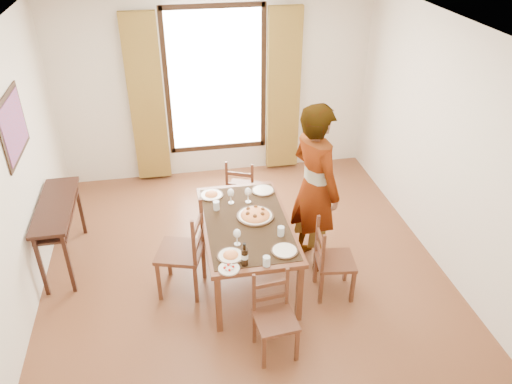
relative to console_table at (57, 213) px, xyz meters
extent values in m
plane|color=#5D2D1D|center=(2.03, -0.60, -0.68)|extent=(5.00, 5.00, 0.00)
cube|color=beige|center=(2.03, 1.90, 0.67)|extent=(4.50, 0.10, 2.70)
cube|color=beige|center=(2.03, -3.10, 0.67)|extent=(4.50, 0.10, 2.70)
cube|color=beige|center=(-0.22, -0.60, 0.67)|extent=(0.10, 5.00, 2.70)
cube|color=beige|center=(4.28, -0.60, 0.67)|extent=(0.10, 5.00, 2.70)
cube|color=white|center=(2.03, -0.60, 2.04)|extent=(4.50, 5.00, 0.04)
cube|color=white|center=(2.03, 1.87, 0.77)|extent=(1.30, 0.04, 2.00)
cube|color=olive|center=(1.05, 1.81, 0.57)|extent=(0.48, 0.10, 2.40)
cube|color=olive|center=(3.01, 1.81, 0.57)|extent=(0.48, 0.10, 2.40)
cube|color=black|center=(-0.21, 0.00, 1.07)|extent=(0.02, 0.86, 0.66)
cube|color=red|center=(-0.20, 0.00, 1.07)|extent=(0.01, 0.76, 0.56)
cube|color=black|center=(0.00, 0.00, 0.10)|extent=(0.38, 1.20, 0.04)
cube|color=black|center=(0.00, 0.00, -0.02)|extent=(0.34, 1.10, 0.03)
cube|color=black|center=(-0.14, -0.55, -0.30)|extent=(0.04, 0.04, 0.76)
cube|color=black|center=(-0.14, 0.55, -0.30)|extent=(0.04, 0.04, 0.76)
cube|color=black|center=(0.14, -0.55, -0.30)|extent=(0.04, 0.04, 0.76)
cube|color=black|center=(0.14, 0.55, -0.30)|extent=(0.04, 0.04, 0.76)
cube|color=brown|center=(2.03, -0.66, 0.04)|extent=(0.93, 1.60, 0.05)
cube|color=black|center=(2.03, -0.66, 0.07)|extent=(0.85, 1.47, 0.01)
cube|color=brown|center=(1.63, -1.41, -0.33)|extent=(0.06, 0.06, 0.70)
cube|color=brown|center=(1.63, 0.08, -0.33)|extent=(0.06, 0.06, 0.70)
cube|color=brown|center=(2.44, -1.41, -0.33)|extent=(0.06, 0.06, 0.70)
cube|color=brown|center=(2.44, 0.08, -0.33)|extent=(0.06, 0.06, 0.70)
cube|color=#572D1D|center=(1.31, -0.71, -0.19)|extent=(0.58, 0.58, 0.04)
cube|color=#572D1D|center=(1.18, -0.47, -0.44)|extent=(0.04, 0.04, 0.50)
cube|color=#572D1D|center=(1.56, -0.58, -0.44)|extent=(0.04, 0.04, 0.50)
cube|color=#572D1D|center=(1.06, -0.85, -0.44)|extent=(0.04, 0.04, 0.50)
cube|color=#572D1D|center=(1.44, -0.96, -0.44)|extent=(0.04, 0.04, 0.50)
cube|color=#572D1D|center=(1.57, -0.59, 0.09)|extent=(0.04, 0.04, 0.55)
cube|color=#572D1D|center=(1.45, -0.97, 0.09)|extent=(0.04, 0.04, 0.55)
cube|color=#572D1D|center=(1.51, -0.78, -0.02)|extent=(0.14, 0.39, 0.06)
cube|color=#572D1D|center=(1.51, -0.78, 0.18)|extent=(0.14, 0.39, 0.06)
cube|color=#572D1D|center=(2.20, 0.59, -0.27)|extent=(0.51, 0.51, 0.04)
cube|color=#572D1D|center=(2.42, 0.68, -0.48)|extent=(0.04, 0.04, 0.42)
cube|color=#572D1D|center=(2.29, 0.37, -0.48)|extent=(0.04, 0.04, 0.42)
cube|color=#572D1D|center=(2.11, 0.81, -0.48)|extent=(0.04, 0.04, 0.42)
cube|color=#572D1D|center=(1.98, 0.50, -0.48)|extent=(0.04, 0.04, 0.42)
cube|color=#572D1D|center=(2.28, 0.36, -0.04)|extent=(0.03, 0.03, 0.46)
cube|color=#572D1D|center=(1.98, 0.49, -0.04)|extent=(0.03, 0.03, 0.46)
cube|color=#572D1D|center=(2.13, 0.43, -0.13)|extent=(0.32, 0.15, 0.05)
cube|color=#572D1D|center=(2.13, 0.43, 0.04)|extent=(0.32, 0.15, 0.05)
cube|color=#572D1D|center=(2.12, -1.76, -0.29)|extent=(0.41, 0.41, 0.04)
cube|color=#572D1D|center=(1.97, -1.94, -0.48)|extent=(0.04, 0.04, 0.40)
cube|color=#572D1D|center=(1.94, -1.62, -0.48)|extent=(0.04, 0.04, 0.40)
cube|color=#572D1D|center=(2.29, -1.91, -0.48)|extent=(0.04, 0.04, 0.40)
cube|color=#572D1D|center=(2.26, -1.59, -0.48)|extent=(0.04, 0.04, 0.40)
cube|color=#572D1D|center=(1.94, -1.61, -0.06)|extent=(0.03, 0.03, 0.44)
cube|color=#572D1D|center=(2.26, -1.58, -0.06)|extent=(0.03, 0.03, 0.44)
cube|color=#572D1D|center=(2.10, -1.60, -0.15)|extent=(0.32, 0.05, 0.04)
cube|color=#572D1D|center=(2.10, -1.60, 0.01)|extent=(0.32, 0.05, 0.04)
cube|color=#572D1D|center=(2.91, -1.08, -0.26)|extent=(0.44, 0.44, 0.04)
cube|color=#572D1D|center=(3.06, -1.26, -0.47)|extent=(0.04, 0.04, 0.42)
cube|color=#572D1D|center=(2.72, -1.22, -0.47)|extent=(0.04, 0.04, 0.42)
cube|color=#572D1D|center=(3.10, -0.93, -0.47)|extent=(0.04, 0.04, 0.42)
cube|color=#572D1D|center=(2.77, -0.89, -0.47)|extent=(0.04, 0.04, 0.42)
cube|color=#572D1D|center=(2.72, -1.22, -0.03)|extent=(0.03, 0.03, 0.47)
cube|color=#572D1D|center=(2.76, -0.89, -0.03)|extent=(0.03, 0.03, 0.47)
cube|color=#572D1D|center=(2.74, -1.05, -0.12)|extent=(0.07, 0.34, 0.05)
cube|color=#572D1D|center=(2.74, -1.05, 0.05)|extent=(0.07, 0.34, 0.05)
imported|color=gray|center=(2.83, -0.49, 0.30)|extent=(1.03, 0.95, 1.97)
cylinder|color=silver|center=(2.34, -0.96, 0.12)|extent=(0.07, 0.07, 0.10)
cylinder|color=silver|center=(1.75, -0.37, 0.12)|extent=(0.07, 0.07, 0.10)
cylinder|color=silver|center=(2.10, -1.40, 0.12)|extent=(0.07, 0.07, 0.10)
camera|label=1|loc=(1.33, -4.96, 3.10)|focal=35.00mm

